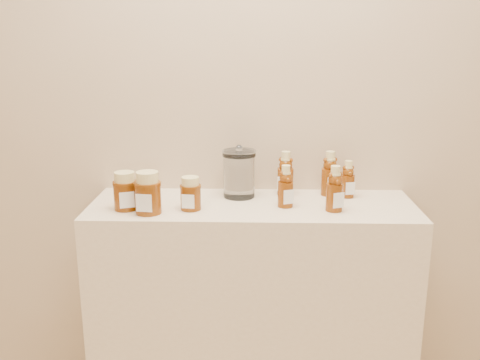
# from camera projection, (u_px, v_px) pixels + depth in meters

# --- Properties ---
(wall_back) EXTENTS (3.50, 0.02, 2.70)m
(wall_back) POSITION_uv_depth(u_px,v_px,m) (254.00, 76.00, 2.05)
(wall_back) COLOR tan
(wall_back) RESTS_ON ground
(display_table) EXTENTS (1.20, 0.40, 0.90)m
(display_table) POSITION_uv_depth(u_px,v_px,m) (252.00, 314.00, 2.09)
(display_table) COLOR beige
(display_table) RESTS_ON ground
(bear_bottle_back_left) EXTENTS (0.08, 0.08, 0.19)m
(bear_bottle_back_left) POSITION_uv_depth(u_px,v_px,m) (286.00, 170.00, 2.06)
(bear_bottle_back_left) COLOR #5B2507
(bear_bottle_back_left) RESTS_ON display_table
(bear_bottle_back_mid) EXTENTS (0.08, 0.08, 0.20)m
(bear_bottle_back_mid) POSITION_uv_depth(u_px,v_px,m) (330.00, 171.00, 2.06)
(bear_bottle_back_mid) COLOR #5B2507
(bear_bottle_back_mid) RESTS_ON display_table
(bear_bottle_back_right) EXTENTS (0.07, 0.07, 0.16)m
(bear_bottle_back_right) POSITION_uv_depth(u_px,v_px,m) (348.00, 177.00, 2.04)
(bear_bottle_back_right) COLOR #5B2507
(bear_bottle_back_right) RESTS_ON display_table
(bear_bottle_front_left) EXTENTS (0.08, 0.08, 0.17)m
(bear_bottle_front_left) POSITION_uv_depth(u_px,v_px,m) (286.00, 183.00, 1.92)
(bear_bottle_front_left) COLOR #5B2507
(bear_bottle_front_left) RESTS_ON display_table
(bear_bottle_front_right) EXTENTS (0.08, 0.08, 0.18)m
(bear_bottle_front_right) POSITION_uv_depth(u_px,v_px,m) (335.00, 186.00, 1.87)
(bear_bottle_front_right) COLOR #5B2507
(bear_bottle_front_right) RESTS_ON display_table
(honey_jar_left) EXTENTS (0.11, 0.11, 0.14)m
(honey_jar_left) POSITION_uv_depth(u_px,v_px,m) (125.00, 191.00, 1.90)
(honey_jar_left) COLOR #5B2507
(honey_jar_left) RESTS_ON display_table
(honey_jar_back) EXTENTS (0.09, 0.09, 0.12)m
(honey_jar_back) POSITION_uv_depth(u_px,v_px,m) (191.00, 193.00, 1.90)
(honey_jar_back) COLOR #5B2507
(honey_jar_back) RESTS_ON display_table
(honey_jar_front) EXTENTS (0.11, 0.11, 0.15)m
(honey_jar_front) POSITION_uv_depth(u_px,v_px,m) (148.00, 193.00, 1.85)
(honey_jar_front) COLOR #5B2507
(honey_jar_front) RESTS_ON display_table
(glass_canister) EXTENTS (0.13, 0.13, 0.20)m
(glass_canister) POSITION_uv_depth(u_px,v_px,m) (239.00, 172.00, 2.04)
(glass_canister) COLOR white
(glass_canister) RESTS_ON display_table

